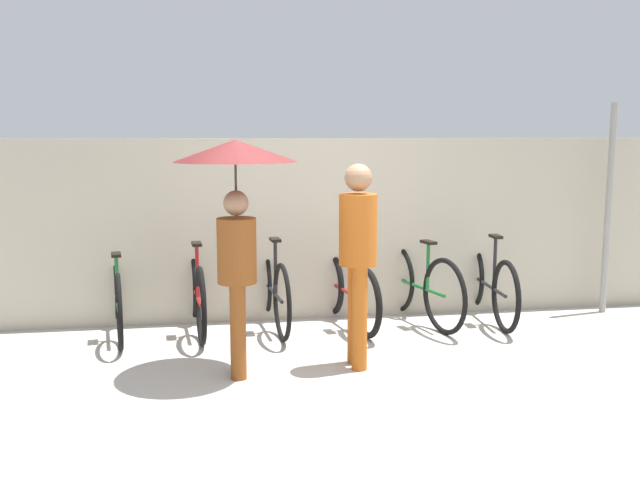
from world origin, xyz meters
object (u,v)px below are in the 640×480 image
parked_bicycle_5 (488,284)px  parked_bicycle_3 (347,291)px  parked_bicycle_2 (272,289)px  pedestrian_leading (236,189)px  parked_bicycle_0 (117,297)px  parked_bicycle_1 (196,293)px  pedestrian_center (358,249)px  parked_bicycle_4 (418,285)px

parked_bicycle_5 → parked_bicycle_3: bearing=93.9°
parked_bicycle_2 → parked_bicycle_5: size_ratio=0.98×
parked_bicycle_5 → pedestrian_leading: bearing=119.0°
parked_bicycle_2 → parked_bicycle_3: 0.77m
parked_bicycle_0 → parked_bicycle_2: parked_bicycle_0 is taller
parked_bicycle_1 → pedestrian_leading: bearing=-170.2°
parked_bicycle_0 → parked_bicycle_2: size_ratio=1.00×
parked_bicycle_2 → pedestrian_center: size_ratio=1.02×
parked_bicycle_2 → parked_bicycle_1: bearing=87.1°
parked_bicycle_5 → pedestrian_center: 2.26m
parked_bicycle_4 → pedestrian_leading: size_ratio=0.89×
parked_bicycle_0 → pedestrian_leading: (1.13, -1.31, 1.15)m
parked_bicycle_5 → pedestrian_leading: 3.23m
parked_bicycle_1 → parked_bicycle_5: parked_bicycle_5 is taller
pedestrian_leading → parked_bicycle_5: bearing=28.6°
parked_bicycle_5 → pedestrian_leading: size_ratio=0.94×
parked_bicycle_1 → parked_bicycle_4: parked_bicycle_1 is taller
parked_bicycle_3 → parked_bicycle_5: bearing=-100.0°
parked_bicycle_5 → parked_bicycle_1: bearing=93.0°
parked_bicycle_0 → parked_bicycle_2: (1.54, 0.05, 0.02)m
pedestrian_leading → pedestrian_center: (1.01, -0.02, -0.51)m
parked_bicycle_2 → parked_bicycle_3: parked_bicycle_2 is taller
parked_bicycle_2 → pedestrian_center: (0.59, -1.38, 0.63)m
parked_bicycle_1 → parked_bicycle_5: 3.09m
parked_bicycle_0 → parked_bicycle_5: 3.86m
pedestrian_center → parked_bicycle_1: bearing=135.0°
parked_bicycle_0 → parked_bicycle_4: (3.08, -0.02, 0.02)m
parked_bicycle_1 → pedestrian_leading: (0.36, -1.33, 1.14)m
pedestrian_center → parked_bicycle_3: bearing=82.2°
parked_bicycle_2 → parked_bicycle_4: 1.54m
parked_bicycle_1 → parked_bicycle_5: (3.09, -0.03, -0.01)m
pedestrian_leading → parked_bicycle_4: bearing=36.6°
parked_bicycle_0 → parked_bicycle_1: (0.77, 0.02, 0.01)m
pedestrian_leading → parked_bicycle_1: bearing=108.0°
parked_bicycle_1 → parked_bicycle_2: 0.77m
parked_bicycle_0 → parked_bicycle_3: size_ratio=1.07×
parked_bicycle_0 → parked_bicycle_5: (3.86, -0.01, 0.01)m
pedestrian_center → pedestrian_leading: bearing=178.4°
pedestrian_leading → parked_bicycle_0: bearing=133.8°
parked_bicycle_2 → parked_bicycle_3: (0.77, -0.07, -0.03)m
parked_bicycle_0 → parked_bicycle_5: size_ratio=0.98×
parked_bicycle_0 → pedestrian_center: bearing=-130.1°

